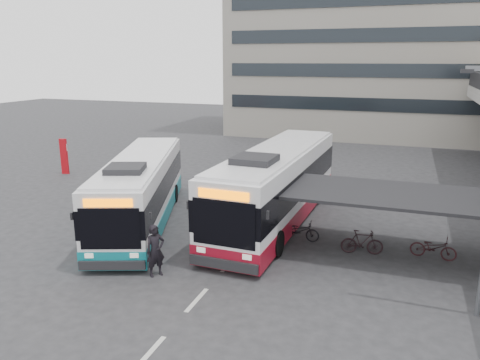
% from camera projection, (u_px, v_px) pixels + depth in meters
% --- Properties ---
extents(ground, '(120.00, 120.00, 0.00)m').
position_uv_depth(ground, '(171.00, 254.00, 18.70)').
color(ground, '#28282B').
rests_on(ground, ground).
extents(bike_shelter, '(10.00, 4.00, 2.54)m').
position_uv_depth(bike_shelter, '(399.00, 216.00, 18.28)').
color(bike_shelter, '#595B60').
rests_on(bike_shelter, ground).
extents(office_block, '(30.00, 15.00, 25.00)m').
position_uv_depth(office_block, '(390.00, 8.00, 46.46)').
color(office_block, gray).
rests_on(office_block, ground).
extents(road_markings, '(0.15, 7.60, 0.01)m').
position_uv_depth(road_markings, '(197.00, 300.00, 15.15)').
color(road_markings, beige).
rests_on(road_markings, ground).
extents(bus_main, '(3.22, 12.89, 3.78)m').
position_uv_depth(bus_main, '(277.00, 185.00, 22.21)').
color(bus_main, white).
rests_on(bus_main, ground).
extents(bus_teal, '(6.35, 11.67, 3.41)m').
position_uv_depth(bus_teal, '(141.00, 190.00, 22.08)').
color(bus_teal, white).
rests_on(bus_teal, ground).
extents(pedestrian, '(0.79, 0.83, 1.91)m').
position_uv_depth(pedestrian, '(155.00, 251.00, 16.66)').
color(pedestrian, black).
rests_on(pedestrian, ground).
extents(sign_totem_north, '(0.52, 0.25, 2.41)m').
position_uv_depth(sign_totem_north, '(64.00, 156.00, 31.56)').
color(sign_totem_north, '#B10A13').
rests_on(sign_totem_north, ground).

